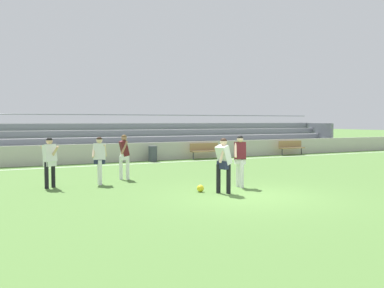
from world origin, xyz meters
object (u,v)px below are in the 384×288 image
(bench_near_wall_gap, at_px, (291,146))
(bleacher_stand, at_px, (166,138))
(player_white_deep_cover, at_px, (50,158))
(player_dark_wide_right, at_px, (124,153))
(soccer_ball, at_px, (200,188))
(player_white_trailing_run, at_px, (100,156))
(trash_bin, at_px, (153,154))
(bench_near_bin, at_px, (205,149))
(player_dark_dropping_back, at_px, (240,156))
(player_white_challenging, at_px, (224,160))

(bench_near_wall_gap, bearing_deg, bleacher_stand, 159.67)
(player_white_deep_cover, distance_m, player_dark_wide_right, 2.92)
(bleacher_stand, relative_size, soccer_ball, 112.49)
(player_white_trailing_run, distance_m, player_dark_wide_right, 1.42)
(trash_bin, distance_m, player_white_deep_cover, 9.54)
(bench_near_bin, height_order, player_dark_wide_right, player_dark_wide_right)
(player_white_deep_cover, bearing_deg, trash_bin, 47.33)
(bench_near_wall_gap, bearing_deg, bench_near_bin, 180.00)
(bleacher_stand, height_order, bench_near_bin, bleacher_stand)
(bench_near_wall_gap, relative_size, soccer_ball, 8.18)
(bleacher_stand, xyz_separation_m, player_dark_dropping_back, (-2.93, -12.41, -0.09))
(player_white_trailing_run, xyz_separation_m, player_dark_wide_right, (1.15, 0.83, 0.02))
(player_dark_dropping_back, relative_size, player_white_trailing_run, 1.04)
(player_dark_dropping_back, bearing_deg, bench_near_bin, 66.99)
(bleacher_stand, distance_m, player_white_challenging, 13.78)
(player_dark_wide_right, relative_size, soccer_ball, 7.53)
(player_white_challenging, bearing_deg, trash_bin, 78.99)
(player_dark_wide_right, height_order, soccer_ball, player_dark_wide_right)
(player_white_trailing_run, bearing_deg, soccer_ball, -52.41)
(bench_near_wall_gap, height_order, soccer_ball, bench_near_wall_gap)
(bleacher_stand, relative_size, player_white_challenging, 14.95)
(player_white_challenging, height_order, player_white_trailing_run, player_white_challenging)
(bench_near_wall_gap, bearing_deg, player_white_deep_cover, -156.30)
(bench_near_wall_gap, relative_size, player_dark_dropping_back, 1.06)
(soccer_ball, bearing_deg, player_white_trailing_run, 127.59)
(player_dark_dropping_back, relative_size, player_dark_wide_right, 1.02)
(player_white_challenging, bearing_deg, player_white_trailing_run, 128.46)
(player_dark_dropping_back, bearing_deg, bench_near_wall_gap, 43.04)
(bench_near_bin, bearing_deg, bench_near_wall_gap, 0.00)
(bleacher_stand, relative_size, player_dark_dropping_back, 14.64)
(bench_near_wall_gap, distance_m, bench_near_bin, 6.24)
(trash_bin, bearing_deg, player_dark_wide_right, -120.82)
(bleacher_stand, relative_size, player_white_trailing_run, 15.22)
(trash_bin, relative_size, player_dark_dropping_back, 0.49)
(bench_near_bin, xyz_separation_m, trash_bin, (-3.17, 0.04, -0.13))
(bench_near_bin, bearing_deg, player_dark_dropping_back, -113.01)
(bench_near_bin, relative_size, player_white_trailing_run, 1.11)
(trash_bin, height_order, soccer_ball, trash_bin)
(bleacher_stand, distance_m, player_white_trailing_run, 11.84)
(bleacher_stand, xyz_separation_m, player_white_challenging, (-4.03, -13.18, -0.11))
(bench_near_wall_gap, distance_m, player_dark_dropping_back, 14.16)
(player_dark_dropping_back, height_order, player_white_deep_cover, player_dark_dropping_back)
(bleacher_stand, relative_size, trash_bin, 30.06)
(bleacher_stand, bearing_deg, player_white_challenging, -106.99)
(trash_bin, distance_m, player_dark_dropping_back, 9.76)
(player_dark_dropping_back, xyz_separation_m, player_dark_wide_right, (-2.73, 3.56, -0.02))
(bleacher_stand, distance_m, bench_near_wall_gap, 7.93)
(player_white_challenging, relative_size, player_white_deep_cover, 1.01)
(player_white_challenging, bearing_deg, soccer_ball, 132.96)
(player_white_challenging, relative_size, soccer_ball, 7.53)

